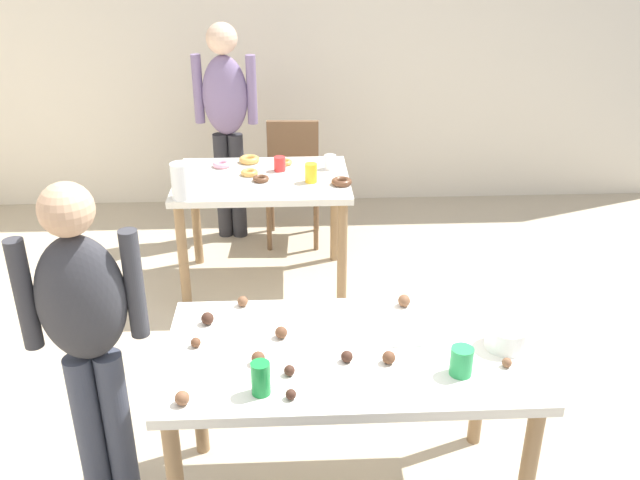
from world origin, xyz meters
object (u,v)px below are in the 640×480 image
Objects in this scene: person_girl_near at (87,329)px; pitcher_far at (182,181)px; person_adult_far at (226,113)px; mixing_bowl at (507,337)px; dining_table_near at (348,369)px; chair_far_table at (293,174)px; soda_can at (261,378)px; dining_table_far at (263,193)px.

person_girl_near reaches higher than pitcher_far.
person_adult_far is at bearing 82.94° from person_girl_near.
mixing_bowl is 0.77× the size of pitcher_far.
mixing_bowl is at bearing -1.27° from dining_table_near.
chair_far_table is at bearing 106.32° from mixing_bowl.
person_adult_far reaches higher than pitcher_far.
chair_far_table is at bearing 59.17° from pitcher_far.
mixing_bowl is (1.56, -0.06, -0.05)m from person_girl_near.
person_adult_far is 2.95m from mixing_bowl.
person_adult_far is 2.93m from soda_can.
mixing_bowl is at bearing -62.92° from dining_table_far.
pitcher_far is at bearing 132.05° from mixing_bowl.
person_girl_near is at bearing -97.06° from person_adult_far.
person_adult_far is at bearing 175.88° from chair_far_table.
chair_far_table is at bearing 75.29° from dining_table_far.
dining_table_near is 1.77m from pitcher_far.
person_girl_near is 8.77× the size of mixing_bowl.
person_adult_far is at bearing 109.09° from dining_table_far.
person_girl_near is at bearing -95.64° from pitcher_far.
person_adult_far is at bearing 103.59° from dining_table_near.
dining_table_far is 1.24× the size of chair_far_table.
person_adult_far reaches higher than dining_table_near.
person_adult_far is 7.47× the size of pitcher_far.
chair_far_table is 2.77m from mixing_bowl.
mixing_bowl is at bearing 14.43° from soda_can.
pitcher_far reaches higher than chair_far_table.
pitcher_far reaches higher than dining_table_far.
soda_can is at bearing -92.79° from chair_far_table.
dining_table_near is 0.99m from person_girl_near.
person_adult_far is at bearing 96.38° from soda_can.
dining_table_far is 0.79m from chair_far_table.
chair_far_table is at bearing -4.12° from person_adult_far.
soda_can reaches higher than dining_table_far.
soda_can is 0.58× the size of pitcher_far.
soda_can is (-0.32, -0.25, 0.16)m from dining_table_near.
person_girl_near is at bearing 177.91° from mixing_bowl.
soda_can is (0.06, -2.13, 0.17)m from dining_table_far.
chair_far_table is 0.55× the size of person_adult_far.
person_girl_near is 1.52m from pitcher_far.
person_girl_near is (-0.59, -1.84, 0.20)m from dining_table_far.
person_girl_near is at bearing -107.91° from dining_table_far.
dining_table_near is 1.92m from dining_table_far.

